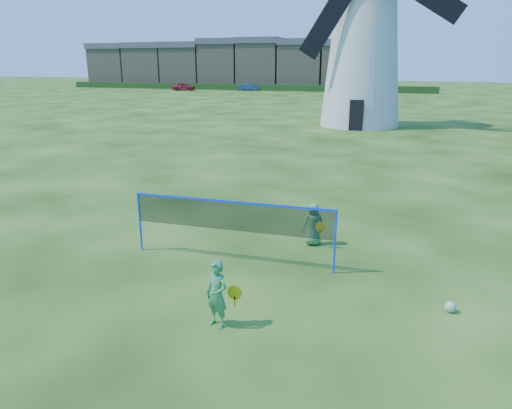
{
  "coord_description": "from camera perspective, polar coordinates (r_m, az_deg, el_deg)",
  "views": [
    {
      "loc": [
        3.19,
        -9.67,
        4.76
      ],
      "look_at": [
        0.2,
        0.5,
        1.5
      ],
      "focal_mm": 33.08,
      "sensor_mm": 36.0,
      "label": 1
    }
  ],
  "objects": [
    {
      "name": "terraced_houses",
      "position": [
        86.82,
        -3.59,
        16.57
      ],
      "size": [
        51.28,
        8.4,
        8.37
      ],
      "color": "gray",
      "rests_on": "ground"
    },
    {
      "name": "player_girl",
      "position": [
        8.82,
        -4.72,
        -10.77
      ],
      "size": [
        0.69,
        0.46,
        1.29
      ],
      "rotation": [
        0.0,
        0.0,
        -0.36
      ],
      "color": "#378B4D",
      "rests_on": "ground"
    },
    {
      "name": "badminton_net",
      "position": [
        11.36,
        -2.99,
        -1.52
      ],
      "size": [
        5.05,
        0.05,
        1.55
      ],
      "color": "blue",
      "rests_on": "ground"
    },
    {
      "name": "car_right",
      "position": [
        78.99,
        -0.91,
        14.05
      ],
      "size": [
        3.72,
        1.95,
        1.17
      ],
      "primitive_type": "imported",
      "rotation": [
        0.0,
        0.0,
        1.78
      ],
      "color": "navy",
      "rests_on": "ground"
    },
    {
      "name": "play_ball",
      "position": [
        10.22,
        22.46,
        -11.38
      ],
      "size": [
        0.22,
        0.22,
        0.22
      ],
      "primitive_type": "sphere",
      "color": "green",
      "rests_on": "ground"
    },
    {
      "name": "ground",
      "position": [
        11.24,
        -1.71,
        -7.97
      ],
      "size": [
        220.0,
        220.0,
        0.0
      ],
      "primitive_type": "plane",
      "color": "black",
      "rests_on": "ground"
    },
    {
      "name": "car_left",
      "position": [
        79.42,
        -8.74,
        13.91
      ],
      "size": [
        3.95,
        2.29,
        1.26
      ],
      "primitive_type": "imported",
      "rotation": [
        0.0,
        0.0,
        1.8
      ],
      "color": "maroon",
      "rests_on": "ground"
    },
    {
      "name": "hedge",
      "position": [
        79.87,
        -2.09,
        14.01
      ],
      "size": [
        62.0,
        0.8,
        1.0
      ],
      "primitive_type": "cube",
      "color": "#193814",
      "rests_on": "ground"
    },
    {
      "name": "windmill",
      "position": [
        36.75,
        12.92,
        18.76
      ],
      "size": [
        12.88,
        5.79,
        17.62
      ],
      "color": "silver",
      "rests_on": "ground"
    },
    {
      "name": "player_boy",
      "position": [
        12.64,
        6.98,
        -2.36
      ],
      "size": [
        0.69,
        0.56,
        1.15
      ],
      "rotation": [
        0.0,
        0.0,
        3.54
      ],
      "color": "#428A49",
      "rests_on": "ground"
    }
  ]
}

